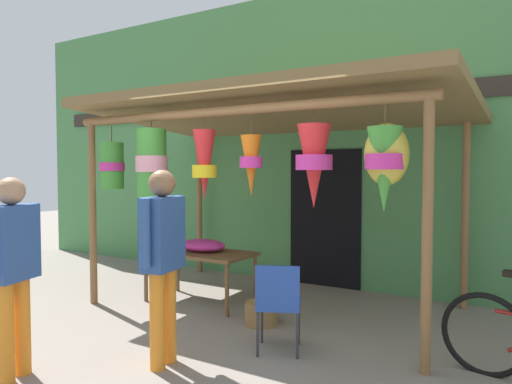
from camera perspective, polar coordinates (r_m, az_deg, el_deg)
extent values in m
plane|color=gray|center=(5.37, -0.61, -15.82)|extent=(30.00, 30.00, 0.00)
cube|color=#47844C|center=(7.14, 9.11, 6.49)|extent=(12.39, 0.25, 4.37)
cube|color=#2D2823|center=(7.06, 8.69, 10.82)|extent=(11.15, 0.04, 0.24)
cube|color=black|center=(7.05, 8.22, -3.10)|extent=(1.10, 0.03, 2.00)
cylinder|color=brown|center=(6.39, -18.96, -2.41)|extent=(0.09, 0.09, 2.31)
cylinder|color=brown|center=(4.18, 19.80, -5.00)|extent=(0.09, 0.09, 2.31)
cylinder|color=brown|center=(7.96, -6.79, -1.32)|extent=(0.09, 0.09, 2.31)
cylinder|color=brown|center=(6.32, 23.76, -2.54)|extent=(0.09, 0.09, 2.31)
cylinder|color=brown|center=(5.01, -3.85, 9.62)|extent=(4.28, 0.10, 0.10)
cylinder|color=brown|center=(6.91, 6.75, 8.92)|extent=(4.28, 0.10, 0.10)
cube|color=olive|center=(5.94, 2.31, 9.68)|extent=(4.58, 2.68, 0.34)
cylinder|color=brown|center=(6.23, -16.91, 6.67)|extent=(0.01, 0.01, 0.22)
cylinder|color=green|center=(6.21, -16.86, 3.03)|extent=(0.29, 0.29, 0.57)
cylinder|color=#D13399|center=(6.21, -16.86, 2.91)|extent=(0.31, 0.31, 0.10)
cylinder|color=brown|center=(5.70, -12.42, 7.79)|extent=(0.01, 0.01, 0.08)
cylinder|color=green|center=(5.68, -12.36, 2.17)|extent=(0.34, 0.34, 1.04)
cylinder|color=pink|center=(5.68, -12.37, 3.30)|extent=(0.37, 0.37, 0.19)
cylinder|color=brown|center=(5.21, -6.22, 8.09)|extent=(0.01, 0.01, 0.13)
cone|color=red|center=(5.19, -6.20, 3.20)|extent=(0.25, 0.25, 0.76)
cylinder|color=yellow|center=(5.19, -6.19, 2.47)|extent=(0.27, 0.27, 0.14)
cylinder|color=brown|center=(4.91, -0.59, 8.00)|extent=(0.01, 0.01, 0.20)
cone|color=orange|center=(4.88, -0.59, 3.14)|extent=(0.22, 0.22, 0.63)
cylinder|color=#D13399|center=(4.88, -0.59, 3.58)|extent=(0.23, 0.23, 0.11)
cylinder|color=brown|center=(4.57, 6.98, 8.85)|extent=(0.01, 0.01, 0.13)
cone|color=red|center=(4.54, 6.95, 3.07)|extent=(0.32, 0.32, 0.79)
cylinder|color=#D13399|center=(4.54, 6.95, 3.53)|extent=(0.35, 0.35, 0.14)
cylinder|color=brown|center=(4.22, 15.18, 8.87)|extent=(0.01, 0.01, 0.19)
cone|color=green|center=(4.19, 15.11, 2.58)|extent=(0.30, 0.30, 0.73)
cylinder|color=#D13399|center=(4.19, 15.12, 3.53)|extent=(0.33, 0.33, 0.13)
cylinder|color=#4C3D23|center=(4.28, 15.41, 9.02)|extent=(0.02, 0.02, 0.16)
ellipsoid|color=gold|center=(4.25, 15.35, 4.37)|extent=(0.38, 0.33, 0.54)
cube|color=brown|center=(6.17, -6.74, -7.25)|extent=(1.38, 0.72, 0.04)
cylinder|color=brown|center=(6.42, -13.04, -9.93)|extent=(0.05, 0.05, 0.62)
cylinder|color=brown|center=(5.62, -3.49, -11.66)|extent=(0.05, 0.05, 0.62)
cylinder|color=brown|center=(6.87, -9.36, -9.07)|extent=(0.05, 0.05, 0.62)
cylinder|color=brown|center=(6.13, -0.10, -10.45)|extent=(0.05, 0.05, 0.62)
ellipsoid|color=#D13399|center=(6.17, -6.41, -6.35)|extent=(0.64, 0.45, 0.15)
ellipsoid|color=orange|center=(6.07, -5.97, -6.41)|extent=(0.29, 0.22, 0.11)
cube|color=#2347A8|center=(4.59, 2.75, -13.28)|extent=(0.53, 0.53, 0.04)
cube|color=#2347A8|center=(4.37, 2.58, -11.40)|extent=(0.38, 0.20, 0.40)
cylinder|color=#333338|center=(4.82, 5.13, -15.25)|extent=(0.03, 0.03, 0.44)
cylinder|color=#333338|center=(4.85, 0.71, -15.14)|extent=(0.03, 0.03, 0.44)
cylinder|color=#333338|center=(4.48, 4.96, -16.65)|extent=(0.03, 0.03, 0.44)
cylinder|color=#333338|center=(4.51, 0.19, -16.53)|extent=(0.03, 0.03, 0.44)
cylinder|color=olive|center=(5.40, 0.66, -14.32)|extent=(0.37, 0.37, 0.25)
torus|color=black|center=(4.55, 25.65, -15.15)|extent=(0.71, 0.18, 0.71)
cylinder|color=orange|center=(4.54, -26.19, -14.18)|extent=(0.13, 0.13, 0.81)
cylinder|color=orange|center=(4.42, -27.80, -14.69)|extent=(0.13, 0.13, 0.81)
cube|color=#2D5193|center=(4.33, -27.18, -5.41)|extent=(0.32, 0.44, 0.61)
cylinder|color=#2D5193|center=(4.51, -24.97, -4.66)|extent=(0.08, 0.08, 0.55)
sphere|color=tan|center=(4.29, -27.29, 0.10)|extent=(0.22, 0.22, 0.22)
cylinder|color=orange|center=(4.27, -11.72, -14.86)|extent=(0.13, 0.13, 0.84)
cylinder|color=orange|center=(4.41, -10.39, -14.26)|extent=(0.13, 0.13, 0.84)
cube|color=#2D5193|center=(4.18, -11.13, -4.88)|extent=(0.28, 0.43, 0.63)
cylinder|color=#2D5193|center=(3.97, -13.15, -4.85)|extent=(0.08, 0.08, 0.57)
cylinder|color=#2D5193|center=(4.39, -9.32, -4.10)|extent=(0.08, 0.08, 0.57)
sphere|color=#896042|center=(4.15, -11.18, 1.02)|extent=(0.23, 0.23, 0.23)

